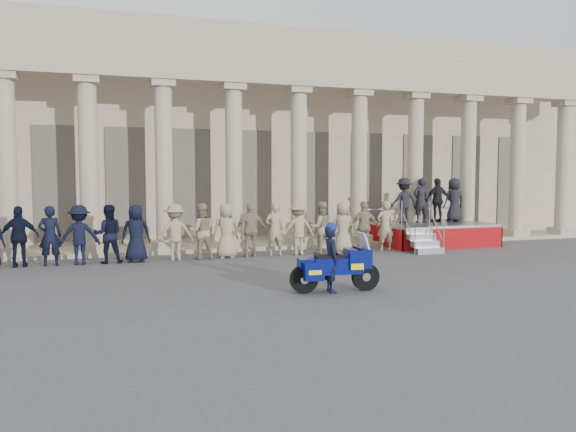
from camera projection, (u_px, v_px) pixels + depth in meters
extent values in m
plane|color=#434346|center=(253.00, 294.00, 13.49)|extent=(90.00, 90.00, 0.00)
cube|color=tan|center=(177.00, 142.00, 27.42)|extent=(40.00, 10.00, 9.00)
cube|color=tan|center=(197.00, 247.00, 21.84)|extent=(40.00, 2.60, 0.15)
cube|color=tan|center=(199.00, 68.00, 20.61)|extent=(35.80, 1.00, 1.00)
cube|color=tan|center=(198.00, 38.00, 20.54)|extent=(35.80, 1.00, 1.20)
cube|color=tan|center=(10.00, 251.00, 19.08)|extent=(0.90, 0.90, 0.30)
cylinder|color=tan|center=(7.00, 164.00, 18.87)|extent=(0.64, 0.64, 5.60)
cube|color=tan|center=(4.00, 76.00, 18.67)|extent=(0.85, 0.85, 0.24)
cube|color=tan|center=(91.00, 248.00, 19.87)|extent=(0.90, 0.90, 0.30)
cylinder|color=tan|center=(89.00, 164.00, 19.67)|extent=(0.64, 0.64, 5.60)
cube|color=tan|center=(86.00, 80.00, 19.46)|extent=(0.85, 0.85, 0.24)
cube|color=tan|center=(165.00, 245.00, 20.67)|extent=(0.90, 0.90, 0.30)
cylinder|color=tan|center=(164.00, 165.00, 20.46)|extent=(0.64, 0.64, 5.60)
cube|color=tan|center=(163.00, 84.00, 20.26)|extent=(0.85, 0.85, 0.24)
cube|color=tan|center=(234.00, 243.00, 21.46)|extent=(0.90, 0.90, 0.30)
cylinder|color=tan|center=(234.00, 165.00, 21.26)|extent=(0.64, 0.64, 5.60)
cube|color=tan|center=(233.00, 87.00, 21.05)|extent=(0.85, 0.85, 0.24)
cube|color=tan|center=(299.00, 240.00, 22.26)|extent=(0.90, 0.90, 0.30)
cylinder|color=tan|center=(299.00, 166.00, 22.05)|extent=(0.64, 0.64, 5.60)
cube|color=tan|center=(299.00, 91.00, 21.85)|extent=(0.85, 0.85, 0.24)
cube|color=tan|center=(358.00, 238.00, 23.05)|extent=(0.90, 0.90, 0.30)
cylinder|color=tan|center=(359.00, 166.00, 22.85)|extent=(0.64, 0.64, 5.60)
cube|color=tan|center=(360.00, 94.00, 22.64)|extent=(0.85, 0.85, 0.24)
cube|color=tan|center=(414.00, 236.00, 23.85)|extent=(0.90, 0.90, 0.30)
cylinder|color=tan|center=(415.00, 166.00, 23.64)|extent=(0.64, 0.64, 5.60)
cube|color=tan|center=(416.00, 96.00, 23.44)|extent=(0.85, 0.85, 0.24)
cube|color=tan|center=(466.00, 234.00, 24.64)|extent=(0.90, 0.90, 0.30)
cylinder|color=tan|center=(468.00, 167.00, 24.44)|extent=(0.64, 0.64, 5.60)
cube|color=tan|center=(469.00, 99.00, 24.23)|extent=(0.85, 0.85, 0.24)
cube|color=tan|center=(515.00, 232.00, 25.44)|extent=(0.90, 0.90, 0.30)
cylinder|color=tan|center=(517.00, 167.00, 25.23)|extent=(0.64, 0.64, 5.60)
cube|color=tan|center=(519.00, 101.00, 25.03)|extent=(0.85, 0.85, 0.24)
cube|color=tan|center=(561.00, 231.00, 26.23)|extent=(0.90, 0.90, 0.30)
cylinder|color=tan|center=(563.00, 167.00, 26.03)|extent=(0.64, 0.64, 5.60)
cube|color=tan|center=(565.00, 104.00, 25.82)|extent=(0.85, 0.85, 0.24)
cube|color=black|center=(54.00, 184.00, 21.24)|extent=(1.30, 0.12, 4.20)
cube|color=black|center=(126.00, 183.00, 22.03)|extent=(1.30, 0.12, 4.20)
cube|color=black|center=(192.00, 183.00, 22.83)|extent=(1.30, 0.12, 4.20)
cube|color=black|center=(254.00, 183.00, 23.62)|extent=(1.30, 0.12, 4.20)
cube|color=black|center=(312.00, 183.00, 24.42)|extent=(1.30, 0.12, 4.20)
cube|color=black|center=(366.00, 183.00, 25.21)|extent=(1.30, 0.12, 4.20)
cube|color=black|center=(417.00, 182.00, 26.01)|extent=(1.30, 0.12, 4.20)
cube|color=black|center=(465.00, 182.00, 26.80)|extent=(1.30, 0.12, 4.20)
cube|color=black|center=(510.00, 182.00, 27.60)|extent=(1.30, 0.12, 4.20)
imported|color=black|center=(19.00, 237.00, 17.41)|extent=(1.12, 0.47, 1.91)
imported|color=black|center=(50.00, 236.00, 17.67)|extent=(0.70, 0.46, 1.91)
imported|color=black|center=(79.00, 235.00, 17.94)|extent=(1.23, 0.71, 1.91)
imported|color=black|center=(108.00, 234.00, 18.21)|extent=(0.93, 0.72, 1.91)
imported|color=black|center=(136.00, 233.00, 18.48)|extent=(0.93, 0.61, 1.91)
imported|color=gray|center=(175.00, 232.00, 18.87)|extent=(1.23, 0.71, 1.91)
imported|color=gray|center=(201.00, 231.00, 19.13)|extent=(0.93, 0.72, 1.91)
imported|color=gray|center=(226.00, 231.00, 19.40)|extent=(0.93, 0.61, 1.91)
imported|color=gray|center=(251.00, 230.00, 19.67)|extent=(1.12, 0.47, 1.91)
imported|color=gray|center=(275.00, 229.00, 19.94)|extent=(0.70, 0.46, 1.91)
imported|color=gray|center=(298.00, 228.00, 20.20)|extent=(1.23, 0.71, 1.91)
imported|color=gray|center=(321.00, 228.00, 20.47)|extent=(0.93, 0.72, 1.91)
imported|color=gray|center=(343.00, 227.00, 20.74)|extent=(0.93, 0.61, 1.91)
imported|color=gray|center=(364.00, 226.00, 21.01)|extent=(1.12, 0.47, 1.91)
imported|color=gray|center=(385.00, 226.00, 21.27)|extent=(0.70, 0.46, 1.91)
cube|color=gray|center=(432.00, 224.00, 23.29)|extent=(4.51, 3.22, 0.10)
cube|color=maroon|center=(454.00, 239.00, 21.82)|extent=(4.51, 0.04, 0.81)
cube|color=maroon|center=(383.00, 236.00, 22.64)|extent=(0.04, 3.22, 0.81)
cube|color=maroon|center=(477.00, 233.00, 24.01)|extent=(0.04, 3.22, 0.81)
cube|color=gray|center=(429.00, 251.00, 20.46)|extent=(1.10, 0.28, 0.23)
cube|color=gray|center=(425.00, 244.00, 20.71)|extent=(1.10, 0.28, 0.23)
cube|color=gray|center=(421.00, 237.00, 20.96)|extent=(1.10, 0.28, 0.23)
cube|color=gray|center=(418.00, 230.00, 21.21)|extent=(1.10, 0.28, 0.23)
cylinder|color=gray|center=(412.00, 209.00, 24.74)|extent=(4.51, 0.04, 0.04)
imported|color=black|center=(404.00, 201.00, 23.05)|extent=(1.20, 0.69, 1.85)
imported|color=black|center=(421.00, 200.00, 23.29)|extent=(0.68, 0.44, 1.85)
imported|color=black|center=(438.00, 200.00, 23.54)|extent=(1.09, 0.45, 1.85)
imported|color=black|center=(454.00, 200.00, 23.78)|extent=(0.91, 0.59, 1.85)
cylinder|color=black|center=(365.00, 277.00, 13.86)|extent=(0.70, 0.21, 0.69)
cylinder|color=black|center=(304.00, 279.00, 13.52)|extent=(0.70, 0.21, 0.69)
cube|color=navy|center=(337.00, 266.00, 13.68)|extent=(1.24, 0.55, 0.40)
cube|color=navy|center=(358.00, 258.00, 13.78)|extent=(0.62, 0.59, 0.47)
cube|color=silver|center=(358.00, 268.00, 13.80)|extent=(0.26, 0.33, 0.13)
cube|color=#B2BFCC|center=(365.00, 244.00, 13.80)|extent=(0.26, 0.50, 0.56)
cube|color=black|center=(329.00, 257.00, 13.62)|extent=(0.71, 0.42, 0.10)
cube|color=navy|center=(306.00, 263.00, 13.51)|extent=(0.40, 0.39, 0.23)
cube|color=navy|center=(314.00, 272.00, 13.22)|extent=(0.49, 0.27, 0.42)
cube|color=#EAF50C|center=(314.00, 272.00, 13.22)|extent=(0.34, 0.28, 0.10)
cube|color=navy|center=(307.00, 267.00, 13.87)|extent=(0.49, 0.27, 0.42)
cube|color=#EAF50C|center=(307.00, 267.00, 13.87)|extent=(0.34, 0.28, 0.10)
cylinder|color=silver|center=(314.00, 278.00, 13.84)|extent=(0.63, 0.16, 0.10)
cylinder|color=black|center=(358.00, 248.00, 13.77)|extent=(0.11, 0.73, 0.04)
imported|color=black|center=(331.00, 259.00, 13.64)|extent=(0.44, 0.63, 1.63)
sphere|color=navy|center=(331.00, 228.00, 13.58)|extent=(0.28, 0.28, 0.28)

